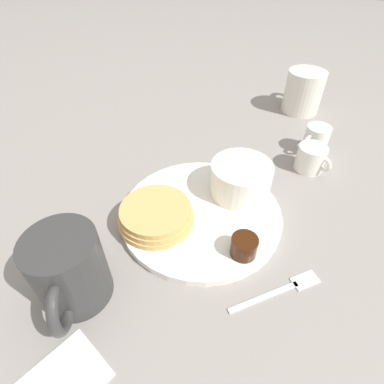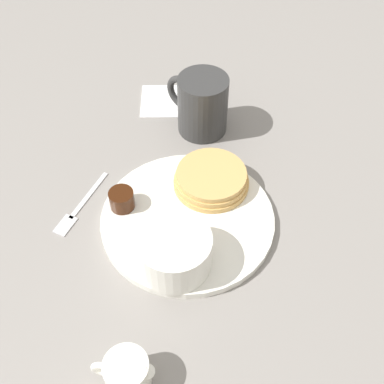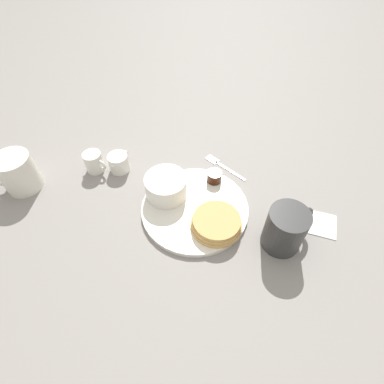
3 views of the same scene
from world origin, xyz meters
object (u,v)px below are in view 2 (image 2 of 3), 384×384
at_px(plate, 188,219).
at_px(coffee_mug, 201,104).
at_px(creamer_pitcher_near, 127,373).
at_px(fork, 77,209).
at_px(bowl, 174,250).

relative_size(plate, coffee_mug, 2.40).
relative_size(creamer_pitcher_near, fork, 0.63).
relative_size(plate, fork, 2.21).
bearing_deg(fork, bowl, 45.68).
bearing_deg(plate, bowl, -22.77).
bearing_deg(bowl, fork, -134.32).
xyz_separation_m(bowl, creamer_pitcher_near, (0.14, -0.08, -0.02)).
height_order(creamer_pitcher_near, fork, creamer_pitcher_near).
bearing_deg(coffee_mug, bowl, -18.52).
relative_size(bowl, fork, 0.87).
xyz_separation_m(plate, coffee_mug, (-0.20, 0.06, 0.04)).
height_order(coffee_mug, fork, coffee_mug).
xyz_separation_m(creamer_pitcher_near, fork, (-0.26, -0.05, -0.02)).
relative_size(plate, bowl, 2.55).
distance_m(bowl, coffee_mug, 0.29).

